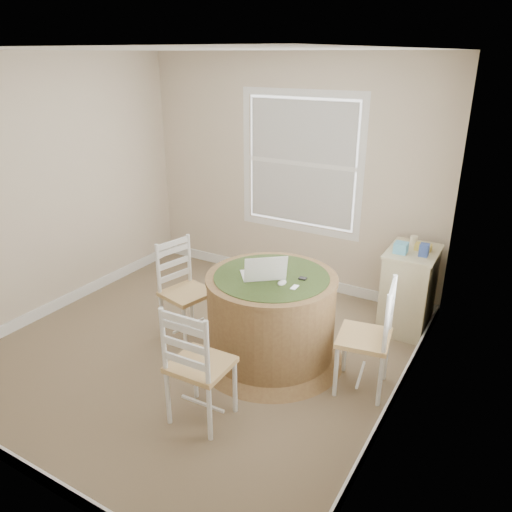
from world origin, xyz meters
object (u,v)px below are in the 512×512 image
Objects in this scene: laptop at (263,274)px; corner_chest at (408,290)px; round_table at (271,315)px; chair_near at (201,364)px; chair_left at (187,293)px; chair_right at (364,337)px.

laptop reaches higher than corner_chest.
round_table is 1.38× the size of chair_near.
chair_left is 2.01× the size of laptop.
laptop is (-0.90, -0.05, 0.37)m from chair_right.
corner_chest is at bearing -116.00° from chair_near.
chair_near is at bearing 49.67° from laptop.
corner_chest is at bearing 49.79° from round_table.
laptop is (-0.05, -0.05, 0.40)m from round_table.
chair_near is 0.98m from laptop.
chair_left is 1.14× the size of corner_chest.
laptop is (0.81, 0.03, 0.37)m from chair_left.
chair_near and chair_right have the same top height.
chair_left is 1.71m from chair_right.
laptop is at bearing -92.20° from chair_near.
chair_near reaches higher than round_table.
laptop reaches higher than chair_right.
laptop is at bearing -96.60° from chair_right.
chair_right is 0.97m from laptop.
round_table is 2.79× the size of laptop.
chair_right is at bearing -2.77° from round_table.
laptop reaches higher than round_table.
chair_right is (0.91, 0.96, 0.00)m from chair_near.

